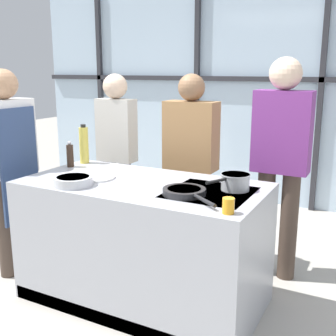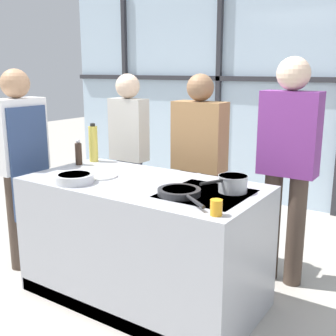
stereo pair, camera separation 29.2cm
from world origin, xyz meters
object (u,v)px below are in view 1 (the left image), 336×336
object	(u,v)px
saucepan	(235,181)
spectator_center_left	(191,158)
white_plate	(96,177)
pepper_grinder	(70,155)
spectator_far_left	(117,147)
oil_bottle	(84,145)
chef	(10,161)
spectator_center_right	(281,156)
frying_pan	(185,192)
mixing_bowl	(73,181)
juice_glass_near	(228,206)

from	to	relation	value
saucepan	spectator_center_left	bearing A→B (deg)	132.47
spectator_center_left	white_plate	size ratio (longest dim) A/B	5.95
pepper_grinder	white_plate	bearing A→B (deg)	-26.57
spectator_far_left	oil_bottle	bearing A→B (deg)	91.72
chef	spectator_center_left	world-z (taller)	chef
spectator_center_right	saucepan	xyz separation A→B (m)	(-0.13, -0.69, -0.06)
spectator_center_right	saucepan	distance (m)	0.71
spectator_center_right	white_plate	size ratio (longest dim) A/B	6.41
frying_pan	mixing_bowl	size ratio (longest dim) A/B	1.61
mixing_bowl	spectator_far_left	bearing A→B (deg)	109.65
spectator_center_left	pepper_grinder	xyz separation A→B (m)	(-0.76, -0.67, 0.07)
pepper_grinder	spectator_far_left	bearing A→B (deg)	90.43
saucepan	oil_bottle	distance (m)	1.40
white_plate	pepper_grinder	size ratio (longest dim) A/B	1.29
mixing_bowl	chef	bearing A→B (deg)	167.55
pepper_grinder	juice_glass_near	distance (m)	1.59
spectator_center_left	oil_bottle	distance (m)	0.91
spectator_center_left	white_plate	distance (m)	0.94
mixing_bowl	juice_glass_near	distance (m)	1.13
juice_glass_near	oil_bottle	bearing A→B (deg)	156.69
frying_pan	saucepan	xyz separation A→B (m)	(0.24, 0.25, 0.04)
saucepan	pepper_grinder	world-z (taller)	pepper_grinder
frying_pan	oil_bottle	bearing A→B (deg)	158.73
spectator_center_right	mixing_bowl	distance (m)	1.58
pepper_grinder	oil_bottle	bearing A→B (deg)	86.57
oil_bottle	juice_glass_near	bearing A→B (deg)	-23.31
spectator_center_right	white_plate	xyz separation A→B (m)	(-1.12, -0.87, -0.11)
frying_pan	saucepan	distance (m)	0.35
white_plate	juice_glass_near	world-z (taller)	juice_glass_near
mixing_bowl	frying_pan	bearing A→B (deg)	11.02
chef	oil_bottle	size ratio (longest dim) A/B	5.10
spectator_center_left	juice_glass_near	bearing A→B (deg)	123.22
spectator_center_left	spectator_center_right	distance (m)	0.77
frying_pan	white_plate	size ratio (longest dim) A/B	1.58
spectator_far_left	white_plate	bearing A→B (deg)	115.40
oil_bottle	frying_pan	bearing A→B (deg)	-21.27
spectator_center_left	chef	bearing A→B (deg)	38.39
chef	saucepan	size ratio (longest dim) A/B	4.98
spectator_far_left	spectator_center_left	xyz separation A→B (m)	(0.77, 0.00, -0.03)
juice_glass_near	spectator_center_left	bearing A→B (deg)	123.22
chef	frying_pan	distance (m)	1.55
white_plate	oil_bottle	bearing A→B (deg)	137.02
white_plate	mixing_bowl	distance (m)	0.23
chef	oil_bottle	world-z (taller)	chef
spectator_far_left	juice_glass_near	bearing A→B (deg)	142.91
chef	white_plate	bearing A→B (deg)	93.49
mixing_bowl	spectator_center_right	bearing A→B (deg)	43.79
saucepan	white_plate	xyz separation A→B (m)	(-0.99, -0.18, -0.05)
saucepan	pepper_grinder	size ratio (longest dim) A/B	1.58
saucepan	oil_bottle	bearing A→B (deg)	172.05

